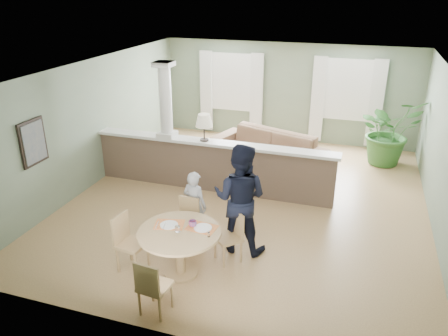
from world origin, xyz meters
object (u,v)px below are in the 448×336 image
(dining_table, at_px, (180,240))
(chair_far_boy, at_px, (187,220))
(houseplant, at_px, (389,131))
(chair_side, at_px, (128,240))
(man_person, at_px, (240,199))
(child_person, at_px, (195,205))
(sofa, at_px, (267,149))
(chair_far_man, at_px, (232,234))
(chair_near, at_px, (152,286))

(dining_table, height_order, chair_far_boy, chair_far_boy)
(houseplant, relative_size, chair_side, 1.80)
(chair_side, relative_size, man_person, 0.49)
(chair_side, distance_m, child_person, 1.34)
(chair_far_boy, xyz_separation_m, child_person, (0.05, 0.26, 0.16))
(sofa, bearing_deg, houseplant, 39.86)
(dining_table, relative_size, child_person, 1.00)
(dining_table, distance_m, child_person, 1.07)
(houseplant, bearing_deg, chair_far_man, -115.36)
(sofa, height_order, chair_near, chair_near)
(dining_table, height_order, man_person, man_person)
(houseplant, xyz_separation_m, chair_side, (-3.89, -5.84, -0.32))
(dining_table, xyz_separation_m, chair_near, (0.00, -0.96, -0.13))
(child_person, bearing_deg, chair_far_boy, 93.26)
(dining_table, xyz_separation_m, chair_side, (-0.84, -0.11, -0.09))
(dining_table, relative_size, chair_side, 1.36)
(chair_near, distance_m, child_person, 2.03)
(chair_far_man, xyz_separation_m, chair_side, (-1.46, -0.72, 0.04))
(houseplant, relative_size, chair_near, 1.92)
(dining_table, xyz_separation_m, chair_far_man, (0.63, 0.61, -0.14))
(chair_near, xyz_separation_m, child_person, (-0.18, 2.01, 0.15))
(chair_near, relative_size, man_person, 0.46)
(dining_table, relative_size, chair_far_man, 1.48)
(dining_table, distance_m, chair_far_man, 0.89)
(sofa, relative_size, chair_far_boy, 3.28)
(man_person, bearing_deg, houseplant, -114.77)
(sofa, height_order, chair_far_man, chair_far_man)
(dining_table, relative_size, chair_far_boy, 1.46)
(sofa, bearing_deg, child_person, -77.94)
(chair_side, bearing_deg, chair_near, -128.42)
(chair_far_boy, xyz_separation_m, chair_side, (-0.61, -0.90, 0.04))
(chair_far_man, relative_size, chair_side, 0.92)
(sofa, height_order, houseplant, houseplant)
(sofa, distance_m, child_person, 3.67)
(sofa, xyz_separation_m, chair_far_man, (0.35, -4.07, 0.06))
(child_person, bearing_deg, chair_side, 74.06)
(houseplant, relative_size, chair_far_boy, 1.94)
(chair_far_man, distance_m, chair_side, 1.63)
(sofa, relative_size, houseplant, 1.69)
(houseplant, height_order, chair_far_man, houseplant)
(chair_far_man, bearing_deg, sofa, 139.38)
(houseplant, bearing_deg, child_person, -124.63)
(sofa, bearing_deg, man_person, -65.00)
(houseplant, bearing_deg, chair_far_boy, -123.57)
(dining_table, relative_size, man_person, 0.67)
(sofa, bearing_deg, chair_near, -73.54)
(sofa, bearing_deg, chair_far_boy, -78.15)
(sofa, distance_m, chair_near, 5.65)
(chair_side, bearing_deg, chair_far_boy, -27.24)
(chair_far_boy, relative_size, man_person, 0.46)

